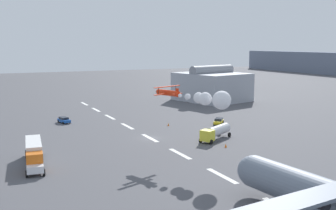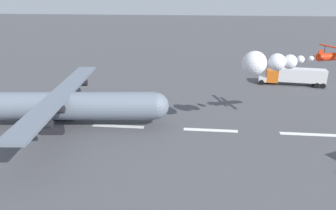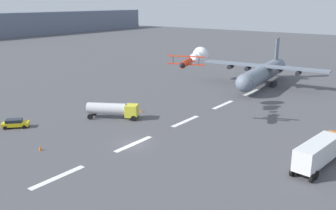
{
  "view_description": "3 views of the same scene",
  "coord_description": "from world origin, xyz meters",
  "px_view_note": "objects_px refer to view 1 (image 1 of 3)",
  "views": [
    {
      "loc": [
        78.84,
        -33.48,
        19.97
      ],
      "look_at": [
        11.9,
        -1.43,
        8.86
      ],
      "focal_mm": 43.82,
      "sensor_mm": 36.0,
      "label": 1
    },
    {
      "loc": [
        30.24,
        41.56,
        19.54
      ],
      "look_at": [
        34.42,
        0.0,
        3.77
      ],
      "focal_mm": 32.65,
      "sensor_mm": 36.0,
      "label": 2
    },
    {
      "loc": [
        -39.51,
        -36.35,
        21.09
      ],
      "look_at": [
        10.04,
        0.98,
        3.8
      ],
      "focal_mm": 39.9,
      "sensor_mm": 36.0,
      "label": 3
    }
  ],
  "objects_px": {
    "stunt_biplane_red": "(207,98)",
    "followme_car_yellow": "(64,120)",
    "cargo_transport_plane": "(335,200)",
    "airport_staff_sedan": "(219,121)",
    "semi_truck_orange": "(34,152)",
    "traffic_cone_far": "(226,145)",
    "traffic_cone_near": "(168,124)",
    "fuel_tanker_truck": "(216,132)"
  },
  "relations": [
    {
      "from": "followme_car_yellow",
      "to": "traffic_cone_near",
      "type": "relative_size",
      "value": 6.12
    },
    {
      "from": "cargo_transport_plane",
      "to": "traffic_cone_far",
      "type": "distance_m",
      "value": 36.71
    },
    {
      "from": "traffic_cone_far",
      "to": "fuel_tanker_truck",
      "type": "bearing_deg",
      "value": 166.18
    },
    {
      "from": "airport_staff_sedan",
      "to": "traffic_cone_far",
      "type": "height_order",
      "value": "airport_staff_sedan"
    },
    {
      "from": "semi_truck_orange",
      "to": "traffic_cone_near",
      "type": "xyz_separation_m",
      "value": [
        -19.52,
        34.25,
        -1.74
      ]
    },
    {
      "from": "traffic_cone_near",
      "to": "semi_truck_orange",
      "type": "bearing_deg",
      "value": -60.32
    },
    {
      "from": "semi_truck_orange",
      "to": "fuel_tanker_truck",
      "type": "distance_m",
      "value": 36.82
    },
    {
      "from": "airport_staff_sedan",
      "to": "traffic_cone_far",
      "type": "xyz_separation_m",
      "value": [
        20.23,
        -11.27,
        -0.44
      ]
    },
    {
      "from": "airport_staff_sedan",
      "to": "followme_car_yellow",
      "type": "bearing_deg",
      "value": -118.05
    },
    {
      "from": "stunt_biplane_red",
      "to": "traffic_cone_near",
      "type": "bearing_deg",
      "value": 166.21
    },
    {
      "from": "semi_truck_orange",
      "to": "followme_car_yellow",
      "type": "bearing_deg",
      "value": 160.94
    },
    {
      "from": "fuel_tanker_truck",
      "to": "traffic_cone_far",
      "type": "distance_m",
      "value": 6.53
    },
    {
      "from": "stunt_biplane_red",
      "to": "traffic_cone_near",
      "type": "distance_m",
      "value": 33.12
    },
    {
      "from": "cargo_transport_plane",
      "to": "semi_truck_orange",
      "type": "xyz_separation_m",
      "value": [
        -39.57,
        -25.64,
        -1.34
      ]
    },
    {
      "from": "fuel_tanker_truck",
      "to": "traffic_cone_far",
      "type": "bearing_deg",
      "value": -13.82
    },
    {
      "from": "cargo_transport_plane",
      "to": "airport_staff_sedan",
      "type": "xyz_separation_m",
      "value": [
        -55.53,
        20.88,
        -2.65
      ]
    },
    {
      "from": "cargo_transport_plane",
      "to": "semi_truck_orange",
      "type": "bearing_deg",
      "value": -147.06
    },
    {
      "from": "followme_car_yellow",
      "to": "fuel_tanker_truck",
      "type": "bearing_deg",
      "value": 37.45
    },
    {
      "from": "followme_car_yellow",
      "to": "traffic_cone_far",
      "type": "relative_size",
      "value": 6.12
    },
    {
      "from": "traffic_cone_far",
      "to": "stunt_biplane_red",
      "type": "bearing_deg",
      "value": -51.64
    },
    {
      "from": "fuel_tanker_truck",
      "to": "followme_car_yellow",
      "type": "xyz_separation_m",
      "value": [
        -32.49,
        -24.88,
        -0.94
      ]
    },
    {
      "from": "stunt_biplane_red",
      "to": "followme_car_yellow",
      "type": "bearing_deg",
      "value": -161.86
    },
    {
      "from": "stunt_biplane_red",
      "to": "airport_staff_sedan",
      "type": "relative_size",
      "value": 3.58
    },
    {
      "from": "followme_car_yellow",
      "to": "traffic_cone_near",
      "type": "xyz_separation_m",
      "value": [
        14.9,
        22.36,
        -0.44
      ]
    },
    {
      "from": "cargo_transport_plane",
      "to": "airport_staff_sedan",
      "type": "height_order",
      "value": "cargo_transport_plane"
    },
    {
      "from": "semi_truck_orange",
      "to": "traffic_cone_far",
      "type": "distance_m",
      "value": 35.55
    },
    {
      "from": "cargo_transport_plane",
      "to": "traffic_cone_near",
      "type": "distance_m",
      "value": 59.79
    },
    {
      "from": "cargo_transport_plane",
      "to": "airport_staff_sedan",
      "type": "distance_m",
      "value": 59.39
    },
    {
      "from": "semi_truck_orange",
      "to": "traffic_cone_near",
      "type": "distance_m",
      "value": 39.46
    },
    {
      "from": "cargo_transport_plane",
      "to": "followme_car_yellow",
      "type": "bearing_deg",
      "value": -169.47
    },
    {
      "from": "airport_staff_sedan",
      "to": "traffic_cone_near",
      "type": "xyz_separation_m",
      "value": [
        -3.56,
        -12.27,
        -0.44
      ]
    },
    {
      "from": "semi_truck_orange",
      "to": "fuel_tanker_truck",
      "type": "bearing_deg",
      "value": 93.01
    },
    {
      "from": "fuel_tanker_truck",
      "to": "stunt_biplane_red",
      "type": "bearing_deg",
      "value": -37.76
    },
    {
      "from": "semi_truck_orange",
      "to": "airport_staff_sedan",
      "type": "height_order",
      "value": "semi_truck_orange"
    },
    {
      "from": "cargo_transport_plane",
      "to": "traffic_cone_far",
      "type": "height_order",
      "value": "cargo_transport_plane"
    },
    {
      "from": "stunt_biplane_red",
      "to": "semi_truck_orange",
      "type": "height_order",
      "value": "stunt_biplane_red"
    },
    {
      "from": "followme_car_yellow",
      "to": "traffic_cone_near",
      "type": "bearing_deg",
      "value": 56.33
    },
    {
      "from": "cargo_transport_plane",
      "to": "traffic_cone_near",
      "type": "relative_size",
      "value": 42.72
    },
    {
      "from": "cargo_transport_plane",
      "to": "airport_staff_sedan",
      "type": "relative_size",
      "value": 7.16
    },
    {
      "from": "followme_car_yellow",
      "to": "traffic_cone_far",
      "type": "height_order",
      "value": "followme_car_yellow"
    },
    {
      "from": "cargo_transport_plane",
      "to": "followme_car_yellow",
      "type": "height_order",
      "value": "cargo_transport_plane"
    },
    {
      "from": "semi_truck_orange",
      "to": "airport_staff_sedan",
      "type": "xyz_separation_m",
      "value": [
        -15.96,
        46.52,
        -1.3
      ]
    }
  ]
}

